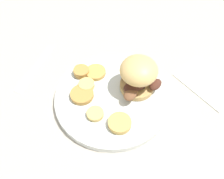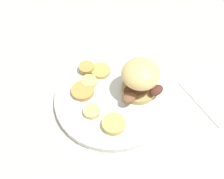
% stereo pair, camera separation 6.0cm
% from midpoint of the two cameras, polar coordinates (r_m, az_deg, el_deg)
% --- Properties ---
extents(ground_plane, '(4.00, 4.00, 0.00)m').
position_cam_midpoint_polar(ground_plane, '(0.64, 2.70, -2.52)').
color(ground_plane, '#B2A899').
extents(dinner_plate, '(0.27, 0.27, 0.02)m').
position_cam_midpoint_polar(dinner_plate, '(0.63, 2.74, -2.00)').
color(dinner_plate, silver).
rests_on(dinner_plate, ground_plane).
extents(sandwich, '(0.11, 0.11, 0.09)m').
position_cam_midpoint_polar(sandwich, '(0.60, 8.83, 2.41)').
color(sandwich, tan).
rests_on(sandwich, dinner_plate).
extents(potato_round_0, '(0.05, 0.05, 0.01)m').
position_cam_midpoint_polar(potato_round_0, '(0.57, 3.39, -7.67)').
color(potato_round_0, tan).
rests_on(potato_round_0, dinner_plate).
extents(potato_round_1, '(0.06, 0.06, 0.01)m').
position_cam_midpoint_polar(potato_round_1, '(0.62, -3.67, -0.42)').
color(potato_round_1, '#BC8942').
rests_on(potato_round_1, dinner_plate).
extents(potato_round_2, '(0.04, 0.04, 0.01)m').
position_cam_midpoint_polar(potato_round_2, '(0.64, -2.35, 1.56)').
color(potato_round_2, '#DBB766').
rests_on(potato_round_2, dinner_plate).
extents(potato_round_3, '(0.04, 0.04, 0.01)m').
position_cam_midpoint_polar(potato_round_3, '(0.59, -1.54, -4.91)').
color(potato_round_3, '#DBB766').
rests_on(potato_round_3, dinner_plate).
extents(potato_round_4, '(0.04, 0.04, 0.02)m').
position_cam_midpoint_polar(potato_round_4, '(0.67, -3.00, 4.51)').
color(potato_round_4, '#BC8942').
rests_on(potato_round_4, dinner_plate).
extents(potato_round_5, '(0.05, 0.05, 0.01)m').
position_cam_midpoint_polar(potato_round_5, '(0.66, 0.09, 4.01)').
color(potato_round_5, tan).
rests_on(potato_round_5, dinner_plate).
extents(fork, '(0.13, 0.14, 0.00)m').
position_cam_midpoint_polar(fork, '(0.73, -12.38, 6.19)').
color(fork, silver).
rests_on(fork, ground_plane).
extents(napkin, '(0.13, 0.17, 0.01)m').
position_cam_midpoint_polar(napkin, '(0.70, 23.54, -1.46)').
color(napkin, white).
rests_on(napkin, ground_plane).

